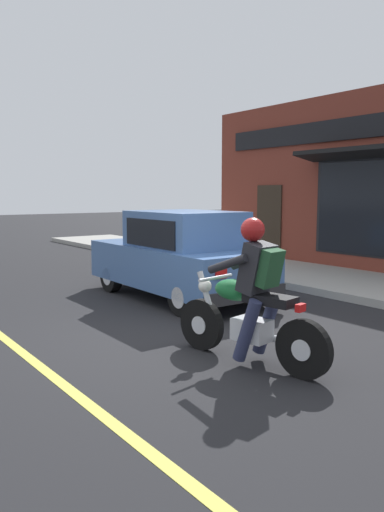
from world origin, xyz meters
TOP-DOWN VIEW (x-y plane):
  - ground_plane at (0.00, 0.00)m, footprint 80.00×80.00m
  - sidewalk_curb at (4.94, 3.00)m, footprint 2.60×22.00m
  - storefront_building at (6.47, 2.08)m, footprint 1.25×9.10m
  - motorcycle_with_rider at (0.11, -1.15)m, footprint 0.68×2.01m
  - car_hatchback at (1.49, 2.16)m, footprint 1.68×3.80m
  - trash_bin at (4.58, 5.98)m, footprint 0.56×0.56m

SIDE VIEW (x-z plane):
  - ground_plane at x=0.00m, z-range 0.00..0.00m
  - sidewalk_curb at x=4.94m, z-range 0.00..0.14m
  - trash_bin at x=4.58m, z-range 0.15..1.13m
  - motorcycle_with_rider at x=0.11m, z-range -0.13..1.49m
  - car_hatchback at x=1.49m, z-range -0.02..1.55m
  - storefront_building at x=6.47m, z-range 0.01..4.21m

